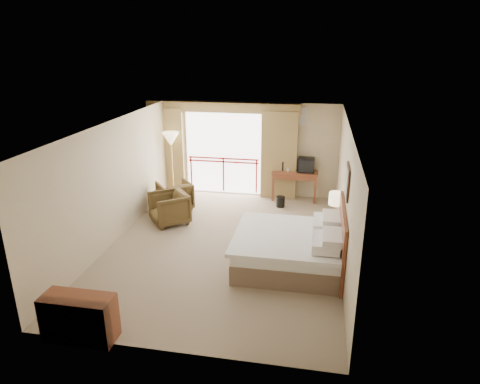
% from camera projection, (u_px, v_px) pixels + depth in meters
% --- Properties ---
extents(floor, '(7.00, 7.00, 0.00)m').
position_uv_depth(floor, '(225.00, 246.00, 9.52)').
color(floor, gray).
rests_on(floor, ground).
extents(ceiling, '(7.00, 7.00, 0.00)m').
position_uv_depth(ceiling, '(224.00, 125.00, 8.61)').
color(ceiling, white).
rests_on(ceiling, wall_back).
extents(wall_back, '(5.00, 0.00, 5.00)m').
position_uv_depth(wall_back, '(251.00, 149.00, 12.31)').
color(wall_back, '#C5B48E').
rests_on(wall_back, ground).
extents(wall_front, '(5.00, 0.00, 5.00)m').
position_uv_depth(wall_front, '(169.00, 271.00, 5.83)').
color(wall_front, '#C5B48E').
rests_on(wall_front, ground).
extents(wall_left, '(0.00, 7.00, 7.00)m').
position_uv_depth(wall_left, '(115.00, 182.00, 9.49)').
color(wall_left, '#C5B48E').
rests_on(wall_left, ground).
extents(wall_right, '(0.00, 7.00, 7.00)m').
position_uv_depth(wall_right, '(345.00, 196.00, 8.64)').
color(wall_right, '#C5B48E').
rests_on(wall_right, ground).
extents(balcony_door, '(2.40, 0.00, 2.40)m').
position_uv_depth(balcony_door, '(223.00, 153.00, 12.48)').
color(balcony_door, white).
rests_on(balcony_door, wall_back).
extents(balcony_railing, '(2.09, 0.03, 1.02)m').
position_uv_depth(balcony_railing, '(223.00, 166.00, 12.59)').
color(balcony_railing, '#A3130D').
rests_on(balcony_railing, wall_back).
extents(curtain_left, '(1.00, 0.26, 2.50)m').
position_uv_depth(curtain_left, '(168.00, 150.00, 12.62)').
color(curtain_left, olive).
rests_on(curtain_left, wall_back).
extents(curtain_right, '(1.00, 0.26, 2.50)m').
position_uv_depth(curtain_right, '(279.00, 155.00, 12.06)').
color(curtain_right, olive).
rests_on(curtain_right, wall_back).
extents(valance, '(4.40, 0.22, 0.28)m').
position_uv_depth(valance, '(222.00, 107.00, 11.93)').
color(valance, olive).
rests_on(valance, wall_back).
extents(hvac_vent, '(0.50, 0.04, 0.50)m').
position_uv_depth(hvac_vent, '(297.00, 116.00, 11.72)').
color(hvac_vent, silver).
rests_on(hvac_vent, wall_back).
extents(bed, '(2.13, 2.06, 0.97)m').
position_uv_depth(bed, '(291.00, 248.00, 8.58)').
color(bed, brown).
rests_on(bed, floor).
extents(headboard, '(0.06, 2.10, 1.30)m').
position_uv_depth(headboard, '(341.00, 240.00, 8.33)').
color(headboard, maroon).
rests_on(headboard, wall_right).
extents(framed_art, '(0.04, 0.72, 0.60)m').
position_uv_depth(framed_art, '(347.00, 181.00, 7.92)').
color(framed_art, black).
rests_on(framed_art, wall_right).
extents(nightstand, '(0.39, 0.46, 0.53)m').
position_uv_depth(nightstand, '(334.00, 230.00, 9.68)').
color(nightstand, maroon).
rests_on(nightstand, floor).
extents(table_lamp, '(0.33, 0.33, 0.59)m').
position_uv_depth(table_lamp, '(336.00, 199.00, 9.48)').
color(table_lamp, tan).
rests_on(table_lamp, nightstand).
extents(phone, '(0.23, 0.20, 0.08)m').
position_uv_depth(phone, '(333.00, 220.00, 9.44)').
color(phone, black).
rests_on(phone, nightstand).
extents(desk, '(1.28, 0.62, 0.84)m').
position_uv_depth(desk, '(295.00, 177.00, 12.16)').
color(desk, maroon).
rests_on(desk, floor).
extents(tv, '(0.45, 0.36, 0.41)m').
position_uv_depth(tv, '(306.00, 165.00, 11.93)').
color(tv, black).
rests_on(tv, desk).
extents(coffee_maker, '(0.15, 0.15, 0.27)m').
position_uv_depth(coffee_maker, '(283.00, 166.00, 12.07)').
color(coffee_maker, black).
rests_on(coffee_maker, desk).
extents(cup, '(0.08, 0.08, 0.10)m').
position_uv_depth(cup, '(288.00, 170.00, 12.02)').
color(cup, white).
rests_on(cup, desk).
extents(wastebasket, '(0.24, 0.24, 0.29)m').
position_uv_depth(wastebasket, '(280.00, 202.00, 11.70)').
color(wastebasket, black).
rests_on(wastebasket, floor).
extents(armchair_far, '(1.16, 1.16, 0.76)m').
position_uv_depth(armchair_far, '(176.00, 209.00, 11.61)').
color(armchair_far, '#423219').
rests_on(armchair_far, floor).
extents(armchair_near, '(1.20, 1.19, 0.79)m').
position_uv_depth(armchair_near, '(170.00, 223.00, 10.71)').
color(armchair_near, '#423219').
rests_on(armchair_near, floor).
extents(side_table, '(0.55, 0.55, 0.60)m').
position_uv_depth(side_table, '(163.00, 199.00, 11.12)').
color(side_table, black).
rests_on(side_table, floor).
extents(book, '(0.24, 0.28, 0.02)m').
position_uv_depth(book, '(162.00, 192.00, 11.05)').
color(book, white).
rests_on(book, side_table).
extents(floor_lamp, '(0.48, 0.48, 1.88)m').
position_uv_depth(floor_lamp, '(171.00, 141.00, 12.07)').
color(floor_lamp, tan).
rests_on(floor_lamp, floor).
extents(dresser, '(1.09, 0.46, 0.73)m').
position_uv_depth(dresser, '(79.00, 318.00, 6.46)').
color(dresser, maroon).
rests_on(dresser, floor).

